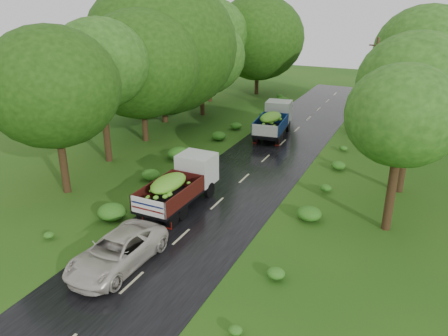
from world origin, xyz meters
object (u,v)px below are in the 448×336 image
Objects in this scene: truck_far at (274,119)px; utility_pole at (372,89)px; car at (117,252)px; truck_near at (181,182)px.

truck_far is 0.77× the size of utility_pole.
car is 24.03m from utility_pole.
utility_pole is (7.21, 1.90, 2.71)m from truck_far.
truck_far reaches higher than truck_near.
truck_near is 0.95× the size of truck_far.
truck_far is 1.23× the size of car.
utility_pole is at bearing 8.16° from truck_far.
truck_near is 0.73× the size of utility_pole.
truck_far is at bearing 91.89° from car.
truck_far is at bearing 89.59° from truck_near.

